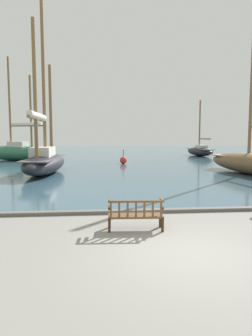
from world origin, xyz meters
TOP-DOWN VIEW (x-y plane):
  - ground_plane at (0.00, 0.00)m, footprint 160.00×160.00m
  - harbor_water at (0.00, 44.00)m, footprint 100.00×80.00m
  - quay_edge_kerb at (0.00, 3.85)m, footprint 40.00×0.30m
  - park_bench at (-0.92, 1.85)m, footprint 1.63×0.61m
  - sailboat_outer_starboard at (-5.93, 15.71)m, footprint 2.66×9.48m
  - sailboat_centre_channel at (12.46, 35.16)m, footprint 2.75×7.39m
  - sailboat_nearest_port at (8.93, 13.94)m, footprint 3.58×10.18m
  - sailboat_far_port at (-11.79, 28.92)m, footprint 10.61×5.23m
  - channel_buoy at (0.48, 23.23)m, footprint 0.70×0.70m

SIDE VIEW (x-z plane):
  - ground_plane at x=0.00m, z-range 0.00..0.00m
  - harbor_water at x=0.00m, z-range 0.00..0.08m
  - quay_edge_kerb at x=0.00m, z-range 0.00..0.12m
  - channel_buoy at x=0.48m, z-range -0.26..1.14m
  - park_bench at x=-0.92m, z-range 0.01..0.93m
  - sailboat_centre_channel at x=12.46m, z-range -3.14..4.77m
  - sailboat_nearest_port at x=8.93m, z-range -5.22..7.13m
  - sailboat_outer_starboard at x=-5.93m, z-range -5.00..7.31m
  - sailboat_far_port at x=-11.79m, z-range -4.59..7.07m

